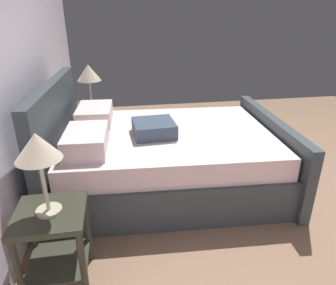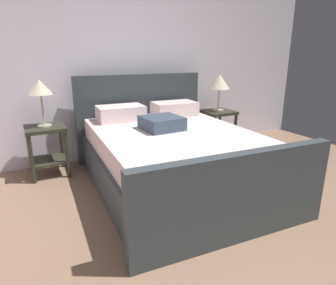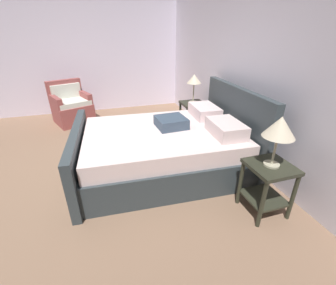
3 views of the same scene
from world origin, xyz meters
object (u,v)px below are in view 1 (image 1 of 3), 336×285
object	(u,v)px
table_lamp_right	(89,74)
table_lamp_left	(38,150)
bed	(163,155)
nightstand_right	(93,118)
nightstand_left	(54,236)

from	to	relation	value
table_lamp_right	table_lamp_left	bearing A→B (deg)	176.74
bed	table_lamp_left	world-z (taller)	bed
bed	nightstand_right	bearing A→B (deg)	33.46
nightstand_left	table_lamp_left	distance (m)	0.63
nightstand_left	table_lamp_right	bearing A→B (deg)	-3.26
nightstand_left	table_lamp_left	size ratio (longest dim) A/B	1.12
bed	table_lamp_right	distance (m)	1.57
bed	nightstand_right	size ratio (longest dim) A/B	4.02
nightstand_right	table_lamp_left	world-z (taller)	table_lamp_left
nightstand_right	table_lamp_left	xyz separation A→B (m)	(-2.38, 0.14, 0.63)
table_lamp_left	nightstand_left	bearing A→B (deg)	-80.54
nightstand_left	table_lamp_left	bearing A→B (deg)	99.46
bed	table_lamp_left	bearing A→B (deg)	142.33
bed	table_lamp_right	size ratio (longest dim) A/B	4.56
nightstand_right	table_lamp_right	distance (m)	0.61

